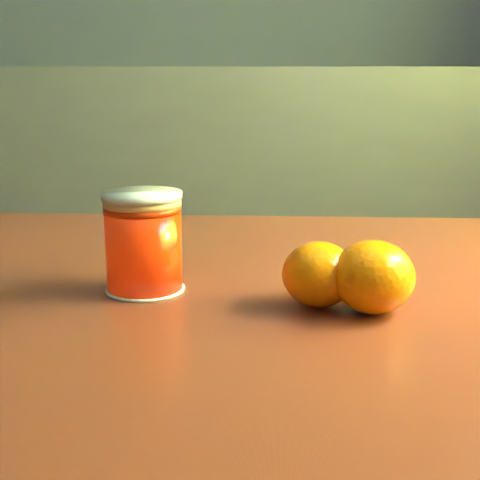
{
  "coord_description": "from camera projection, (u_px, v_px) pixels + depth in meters",
  "views": [
    {
      "loc": [
        0.78,
        -0.57,
        0.87
      ],
      "look_at": [
        0.78,
        0.01,
        0.73
      ],
      "focal_mm": 50.0,
      "sensor_mm": 36.0,
      "label": 1
    }
  ],
  "objects": [
    {
      "name": "juice_glass",
      "position": [
        144.0,
        243.0,
        0.58
      ],
      "size": [
        0.07,
        0.07,
        0.09
      ],
      "rotation": [
        0.0,
        0.0,
        0.1
      ],
      "color": "#F82604",
      "rests_on": "table"
    },
    {
      "name": "orange_back",
      "position": [
        373.0,
        277.0,
        0.53
      ],
      "size": [
        0.08,
        0.08,
        0.06
      ],
      "primitive_type": "ellipsoid",
      "rotation": [
        0.0,
        0.0,
        0.16
      ],
      "color": "orange",
      "rests_on": "table"
    },
    {
      "name": "orange_front",
      "position": [
        319.0,
        274.0,
        0.55
      ],
      "size": [
        0.07,
        0.07,
        0.05
      ],
      "primitive_type": "ellipsoid",
      "rotation": [
        0.0,
        0.0,
        -0.09
      ],
      "color": "orange",
      "rests_on": "table"
    },
    {
      "name": "table",
      "position": [
        338.0,
        375.0,
        0.63
      ],
      "size": [
        0.95,
        0.7,
        0.68
      ],
      "rotation": [
        0.0,
        0.0,
        -0.06
      ],
      "color": "maroon",
      "rests_on": "ground"
    }
  ]
}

